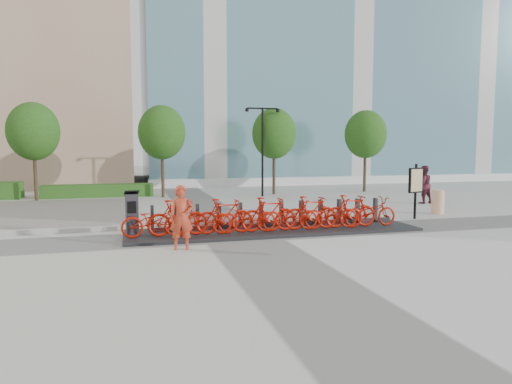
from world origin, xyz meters
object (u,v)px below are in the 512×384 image
object	(u,v)px
kiosk	(132,214)
map_sign	(416,183)
construction_barrel	(438,202)
worker_red	(182,218)
pedestrian	(423,185)
bike_0	(154,221)

from	to	relation	value
kiosk	map_sign	size ratio (longest dim) A/B	0.65
kiosk	construction_barrel	world-z (taller)	kiosk
kiosk	construction_barrel	bearing A→B (deg)	1.66
kiosk	worker_red	xyz separation A→B (m)	(1.28, -2.00, 0.12)
worker_red	pedestrian	bearing A→B (deg)	37.56
kiosk	pedestrian	xyz separation A→B (m)	(13.97, 5.27, 0.19)
bike_0	map_sign	bearing A→B (deg)	-81.75
worker_red	map_sign	distance (m)	9.78
pedestrian	construction_barrel	world-z (taller)	pedestrian
worker_red	map_sign	world-z (taller)	map_sign
worker_red	construction_barrel	size ratio (longest dim) A/B	1.76
pedestrian	construction_barrel	xyz separation A→B (m)	(-1.66, -3.33, -0.44)
construction_barrel	map_sign	xyz separation A→B (m)	(-1.73, -0.93, 0.91)
kiosk	worker_red	bearing A→B (deg)	-64.62
pedestrian	kiosk	bearing A→B (deg)	17.71
bike_0	pedestrian	distance (m)	14.52
bike_0	pedestrian	xyz separation A→B (m)	(13.35, 5.70, 0.36)
kiosk	bike_0	bearing A→B (deg)	-42.57
kiosk	worker_red	size ratio (longest dim) A/B	0.80
construction_barrel	map_sign	size ratio (longest dim) A/B	0.47
map_sign	pedestrian	bearing A→B (deg)	37.48
map_sign	bike_0	bearing A→B (deg)	174.28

